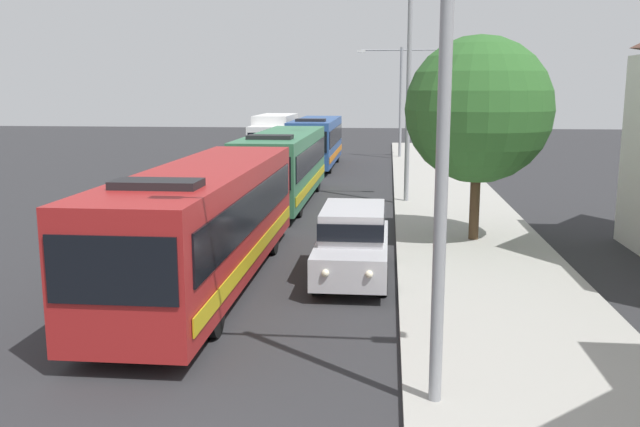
# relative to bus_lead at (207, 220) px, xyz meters

# --- Properties ---
(bus_lead) EXTENTS (2.58, 12.25, 3.21)m
(bus_lead) POSITION_rel_bus_lead_xyz_m (0.00, 0.00, 0.00)
(bus_lead) COLOR maroon
(bus_lead) RESTS_ON ground_plane
(bus_second_in_line) EXTENTS (2.58, 11.68, 3.21)m
(bus_second_in_line) POSITION_rel_bus_lead_xyz_m (-0.00, 13.07, -0.00)
(bus_second_in_line) COLOR #33724C
(bus_second_in_line) RESTS_ON ground_plane
(bus_middle) EXTENTS (2.58, 10.49, 3.21)m
(bus_middle) POSITION_rel_bus_lead_xyz_m (-0.00, 26.76, -0.00)
(bus_middle) COLOR #284C8C
(bus_middle) RESTS_ON ground_plane
(white_suv) EXTENTS (1.86, 5.11, 1.90)m
(white_suv) POSITION_rel_bus_lead_xyz_m (3.70, 1.02, -0.66)
(white_suv) COLOR #B7B7BC
(white_suv) RESTS_ON ground_plane
(box_truck_oncoming) EXTENTS (2.35, 7.77, 3.15)m
(box_truck_oncoming) POSITION_rel_bus_lead_xyz_m (-3.30, 30.29, 0.02)
(box_truck_oncoming) COLOR white
(box_truck_oncoming) RESTS_ON ground_plane
(streetlamp_near) EXTENTS (6.09, 0.28, 7.54)m
(streetlamp_near) POSITION_rel_bus_lead_xyz_m (5.40, -6.53, 3.14)
(streetlamp_near) COLOR gray
(streetlamp_near) RESTS_ON sidewalk
(streetlamp_mid) EXTENTS (5.29, 0.28, 8.87)m
(streetlamp_mid) POSITION_rel_bus_lead_xyz_m (5.40, 13.03, 3.80)
(streetlamp_mid) COLOR gray
(streetlamp_mid) RESTS_ON sidewalk
(streetlamp_far) EXTENTS (6.20, 0.28, 7.65)m
(streetlamp_far) POSITION_rel_bus_lead_xyz_m (5.40, 32.59, 3.21)
(streetlamp_far) COLOR gray
(streetlamp_far) RESTS_ON sidewalk
(roadside_tree) EXTENTS (4.65, 4.65, 6.51)m
(roadside_tree) POSITION_rel_bus_lead_xyz_m (7.41, 5.47, 2.64)
(roadside_tree) COLOR #4C3823
(roadside_tree) RESTS_ON sidewalk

